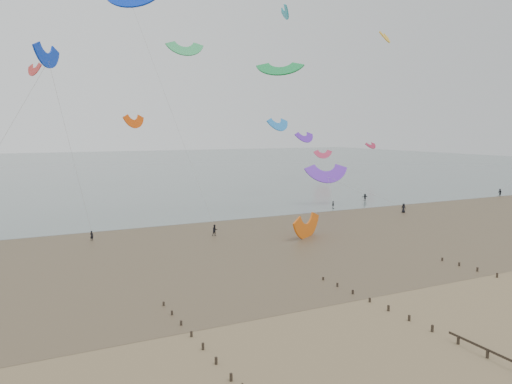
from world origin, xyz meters
TOP-DOWN VIEW (x-y plane):
  - ground at (0.00, 0.00)m, footprint 500.00×500.00m
  - sea_and_shore at (-4.08, 34.40)m, footprint 500.00×665.00m
  - kitesurfer_lead at (-15.81, 43.66)m, footprint 0.66×0.64m
  - kitesurfers at (39.34, 48.95)m, footprint 118.01×20.97m
  - grounded_kite at (14.25, 31.44)m, footprint 9.00×8.50m
  - kites_airborne at (-14.40, 91.24)m, footprint 215.40×125.50m

SIDE VIEW (x-z plane):
  - ground at x=0.00m, z-range 0.00..0.00m
  - grounded_kite at x=14.25m, z-range -1.96..1.96m
  - sea_and_shore at x=-4.08m, z-range -0.01..0.02m
  - kitesurfer_lead at x=-15.81m, z-range 0.00..1.52m
  - kitesurfers at x=39.34m, z-range -0.07..1.81m
  - kites_airborne at x=-14.40m, z-range 0.88..43.87m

